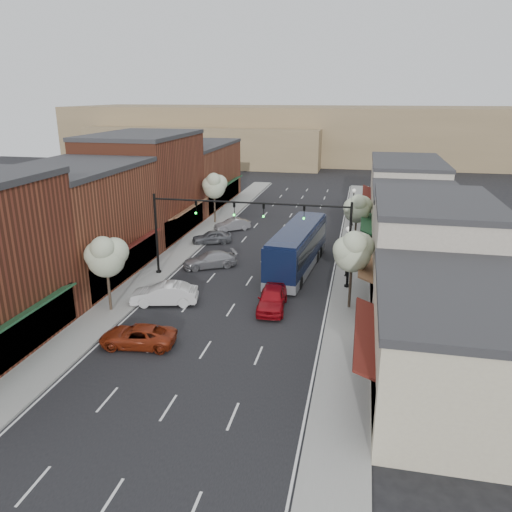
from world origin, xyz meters
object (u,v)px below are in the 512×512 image
Objects in this scene: lamp_post_near at (348,243)px; parked_car_d at (212,237)px; red_hatchback at (272,298)px; tree_right_near at (353,250)px; signal_mast_right at (319,231)px; parked_car_e at (232,225)px; parked_car_a at (138,336)px; lamp_post_far at (353,201)px; tree_left_near at (106,255)px; tree_right_far at (357,208)px; coach_bus at (297,248)px; parked_car_c at (210,260)px; parked_car_b at (164,294)px; tree_left_far at (214,185)px; signal_mast_left at (183,223)px.

parked_car_d is (-14.00, 7.31, -2.31)m from lamp_post_near.
tree_right_near is at bearing 7.79° from red_hatchback.
parked_car_e is at bearing 125.91° from signal_mast_right.
tree_right_near is 6.67m from red_hatchback.
lamp_post_far is at bearing 153.31° from parked_car_a.
tree_left_near reaches higher than parked_car_a.
tree_right_far is at bearing 36.94° from parked_car_e.
tree_right_far reaches higher than coach_bus.
parked_car_c is at bearing 164.99° from signal_mast_right.
red_hatchback is at bearing -88.57° from coach_bus.
signal_mast_right is 2.03× the size of parked_car_d.
parked_car_a is at bearing -5.79° from parked_car_b.
tree_left_far is 1.51× the size of parked_car_e.
signal_mast_left reaches higher than parked_car_e.
parked_car_d is at bearing 136.37° from tree_right_near.
parked_car_a is 22.26m from parked_car_d.
lamp_post_far reaches higher than red_hatchback.
parked_car_e is (-1.24, 12.64, -0.03)m from parked_car_c.
lamp_post_near is (16.05, -15.44, -1.60)m from tree_left_far.
signal_mast_left is 1.34× the size of tree_left_far.
parked_car_e is (-8.94, 11.73, -1.34)m from coach_bus.
signal_mast_right is at bearing 106.18° from parked_car_b.
signal_mast_right is 1.34× the size of tree_left_far.
tree_left_near is 0.93× the size of tree_left_far.
signal_mast_right is 22.68m from tree_left_far.
red_hatchback is at bearing 129.00° from parked_car_a.
parked_car_c is at bearing -167.74° from coach_bus.
signal_mast_left is at bearing -81.65° from tree_left_far.
red_hatchback is at bearing -31.44° from signal_mast_left.
parked_car_d is at bearing 117.18° from red_hatchback.
signal_mast_right is 1.71× the size of parked_car_c.
parked_car_b is at bearing -126.32° from coach_bus.
parked_car_a is at bearing -83.44° from signal_mast_left.
parked_car_a is (-12.00, -32.36, -2.35)m from lamp_post_far.
signal_mast_left reaches higher than tree_right_far.
parked_car_e is at bearing 168.00° from parked_car_b.
tree_right_near reaches higher than parked_car_a.
tree_right_near is 1.27× the size of parked_car_a.
parked_car_c is 7.45m from parked_car_d.
parked_car_a is at bearing -29.28° from parked_car_c.
lamp_post_near is 1.09× the size of parked_car_d.
tree_right_near is (2.73, -4.05, -0.17)m from signal_mast_right.
lamp_post_near is at bearing 33.33° from tree_left_near.
tree_left_far reaches higher than coach_bus.
tree_right_far is 9.51m from lamp_post_near.
parked_car_a is at bearing -138.64° from red_hatchback.
coach_bus reaches higher than parked_car_b.
tree_right_far is 1.34× the size of parked_car_e.
coach_bus is (9.12, 3.54, -2.61)m from signal_mast_left.
signal_mast_left is 10.59m from parked_car_d.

